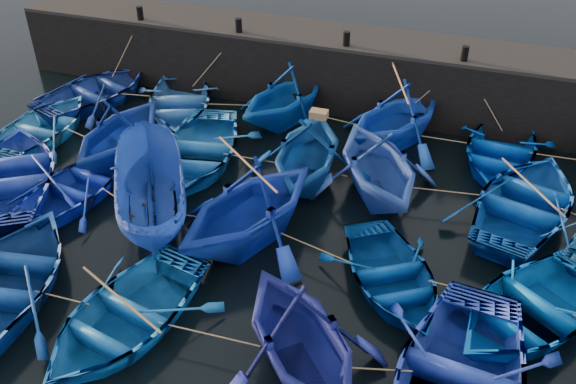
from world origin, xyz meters
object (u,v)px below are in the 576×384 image
(boat_0, at_px, (96,91))
(boat_8, at_px, (198,150))
(wooden_crate, at_px, (319,114))
(boat_13, at_px, (13,175))

(boat_0, relative_size, boat_8, 0.95)
(boat_8, distance_m, wooden_crate, 4.43)
(boat_13, bearing_deg, boat_8, -177.44)
(boat_0, distance_m, boat_13, 5.85)
(boat_8, bearing_deg, boat_0, 142.96)
(boat_13, distance_m, wooden_crate, 9.38)
(boat_0, height_order, boat_8, boat_8)
(boat_8, distance_m, boat_13, 5.61)
(boat_0, distance_m, wooden_crate, 9.98)
(wooden_crate, bearing_deg, boat_8, -179.64)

